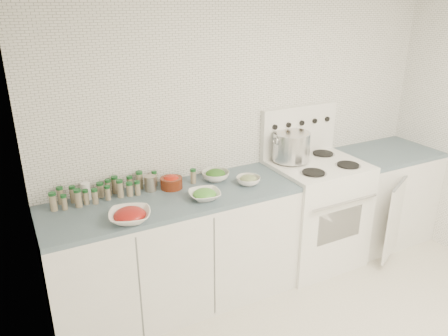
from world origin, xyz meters
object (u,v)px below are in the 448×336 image
(stock_pot, at_px, (291,145))
(bowl_tomato, at_px, (130,215))
(stove, at_px, (314,209))
(bowl_snowpea, at_px, (205,194))

(stock_pot, bearing_deg, bowl_tomato, -167.06)
(stove, bearing_deg, bowl_tomato, -173.14)
(stock_pot, xyz_separation_m, bowl_snowpea, (-0.94, -0.27, -0.14))
(stock_pot, bearing_deg, stove, -38.63)
(stock_pot, height_order, bowl_tomato, stock_pot)
(stock_pot, distance_m, bowl_tomato, 1.54)
(stove, bearing_deg, stock_pot, 141.37)
(stove, xyz_separation_m, stock_pot, (-0.18, 0.14, 0.58))
(stock_pot, relative_size, bowl_tomato, 0.99)
(bowl_tomato, relative_size, bowl_snowpea, 1.29)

